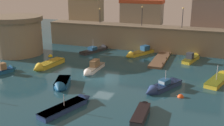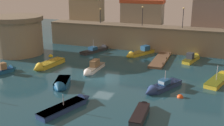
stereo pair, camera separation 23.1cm
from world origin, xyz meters
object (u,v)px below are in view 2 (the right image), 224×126
object	(u,v)px
moored_boat_4	(141,112)
moored_boat_7	(139,53)
quay_lamp_0	(100,13)
moored_boat_1	(70,104)
quay_lamp_1	(143,13)
moored_boat_3	(61,84)
fortress_tower	(18,35)
moored_boat_2	(193,58)
mooring_buoy_1	(51,56)
moored_boat_8	(5,69)
moored_boat_11	(220,79)
moored_boat_10	(46,65)
moored_boat_6	(160,87)
quay_lamp_2	(183,14)
mooring_buoy_0	(180,97)
moored_boat_5	(92,69)
moored_boat_9	(98,49)

from	to	relation	value
moored_boat_4	moored_boat_7	world-z (taller)	moored_boat_7
quay_lamp_0	moored_boat_1	world-z (taller)	quay_lamp_0
quay_lamp_1	moored_boat_3	distance (m)	24.48
fortress_tower	moored_boat_2	xyz separation A→B (m)	(30.55, 6.65, -3.07)
moored_boat_4	mooring_buoy_1	distance (m)	26.33
quay_lamp_1	moored_boat_8	distance (m)	26.72
moored_boat_11	moored_boat_10	bearing A→B (deg)	113.98
moored_boat_3	moored_boat_8	distance (m)	11.00
moored_boat_6	moored_boat_7	distance (m)	16.69
moored_boat_8	moored_boat_11	size ratio (longest dim) A/B	0.62
quay_lamp_2	moored_boat_7	size ratio (longest dim) A/B	0.52
quay_lamp_2	moored_boat_8	distance (m)	31.65
quay_lamp_2	moored_boat_6	xyz separation A→B (m)	(-0.01, -19.75, -6.76)
moored_boat_8	moored_boat_6	bearing A→B (deg)	-67.78
quay_lamp_0	mooring_buoy_1	bearing A→B (deg)	-114.84
moored_boat_7	mooring_buoy_0	bearing A→B (deg)	57.28
moored_boat_5	moored_boat_7	size ratio (longest dim) A/B	0.87
quay_lamp_0	quay_lamp_2	bearing A→B (deg)	-0.00
mooring_buoy_0	moored_boat_9	bearing A→B (deg)	136.62
quay_lamp_2	moored_boat_10	distance (m)	25.83
moored_boat_7	moored_boat_4	bearing A→B (deg)	43.36
moored_boat_1	mooring_buoy_0	bearing A→B (deg)	-39.38
quay_lamp_1	moored_boat_10	distance (m)	21.10
mooring_buoy_1	fortress_tower	bearing A→B (deg)	-177.22
moored_boat_2	moored_boat_4	world-z (taller)	moored_boat_2
moored_boat_6	moored_boat_1	bearing A→B (deg)	-19.05
moored_boat_1	moored_boat_6	distance (m)	11.40
moored_boat_8	moored_boat_11	world-z (taller)	moored_boat_8
moored_boat_1	moored_boat_9	xyz separation A→B (m)	(-7.01, 23.47, 0.01)
moored_boat_7	moored_boat_11	size ratio (longest dim) A/B	1.02
moored_boat_3	moored_boat_10	distance (m)	9.01
moored_boat_1	moored_boat_11	world-z (taller)	moored_boat_11
quay_lamp_0	moored_boat_2	xyz separation A→B (m)	(18.90, -4.65, -6.29)
mooring_buoy_0	mooring_buoy_1	xyz separation A→B (m)	(-24.01, 10.10, 0.00)
fortress_tower	mooring_buoy_1	distance (m)	7.45
moored_boat_4	moored_boat_6	xyz separation A→B (m)	(0.46, 7.23, -0.04)
moored_boat_5	moored_boat_10	world-z (taller)	moored_boat_5
moored_boat_6	moored_boat_11	bearing A→B (deg)	156.70
quay_lamp_1	moored_boat_10	xyz separation A→B (m)	(-10.85, -16.80, -6.73)
moored_boat_10	moored_boat_1	bearing A→B (deg)	50.39
moored_boat_1	moored_boat_8	bearing A→B (deg)	83.23
moored_boat_7	mooring_buoy_1	xyz separation A→B (m)	(-14.56, -6.47, -0.43)
quay_lamp_2	moored_boat_2	bearing A→B (deg)	-60.73
quay_lamp_1	moored_boat_11	xyz separation A→B (m)	(14.47, -13.77, -6.77)
moored_boat_11	mooring_buoy_0	bearing A→B (deg)	166.85
moored_boat_8	mooring_buoy_0	world-z (taller)	moored_boat_8
moored_boat_8	quay_lamp_2	bearing A→B (deg)	-28.16
moored_boat_7	quay_lamp_2	bearing A→B (deg)	151.05
fortress_tower	quay_lamp_0	xyz separation A→B (m)	(11.64, 11.31, 3.21)
moored_boat_1	moored_boat_2	bearing A→B (deg)	-6.36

